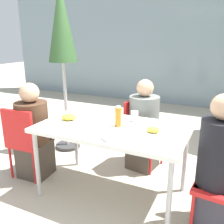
{
  "coord_description": "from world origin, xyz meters",
  "views": [
    {
      "loc": [
        0.99,
        -2.09,
        1.59
      ],
      "look_at": [
        0.0,
        0.0,
        0.9
      ],
      "focal_mm": 40.0,
      "sensor_mm": 36.0,
      "label": 1
    }
  ],
  "objects": [
    {
      "name": "chair_right",
      "position": [
        1.04,
        -0.02,
        0.5
      ],
      "size": [
        0.44,
        0.44,
        0.85
      ],
      "rotation": [
        0.0,
        0.0,
        3.04
      ],
      "color": "red",
      "rests_on": "ground"
    },
    {
      "name": "ground_plane",
      "position": [
        0.0,
        0.0,
        0.0
      ],
      "size": [
        24.0,
        24.0,
        0.0
      ],
      "primitive_type": "plane",
      "color": "#B2A893"
    },
    {
      "name": "chair_far",
      "position": [
        0.04,
        0.73,
        0.5
      ],
      "size": [
        0.46,
        0.46,
        0.85
      ],
      "rotation": [
        0.0,
        0.0,
        -1.73
      ],
      "color": "red",
      "rests_on": "ground"
    },
    {
      "name": "salad_bowl",
      "position": [
        0.14,
        -0.27,
        0.78
      ],
      "size": [
        0.19,
        0.19,
        0.05
      ],
      "color": "white",
      "rests_on": "dining_table"
    },
    {
      "name": "closed_umbrella",
      "position": [
        -1.1,
        0.76,
        1.71
      ],
      "size": [
        0.39,
        0.39,
        2.31
      ],
      "color": "#333333",
      "rests_on": "ground"
    },
    {
      "name": "chair_left",
      "position": [
        -1.03,
        -0.13,
        0.5
      ],
      "size": [
        0.42,
        0.42,
        0.85
      ],
      "rotation": [
        0.0,
        0.0,
        0.05
      ],
      "color": "red",
      "rests_on": "ground"
    },
    {
      "name": "plate_1",
      "position": [
        -0.48,
        -0.03,
        0.78
      ],
      "size": [
        0.28,
        0.28,
        0.07
      ],
      "color": "white",
      "rests_on": "dining_table"
    },
    {
      "name": "person_right",
      "position": [
        0.98,
        -0.1,
        0.57
      ],
      "size": [
        0.31,
        0.31,
        1.19
      ],
      "rotation": [
        0.0,
        0.0,
        3.04
      ],
      "color": "#383842",
      "rests_on": "ground"
    },
    {
      "name": "bottle",
      "position": [
        0.05,
        0.04,
        0.85
      ],
      "size": [
        0.07,
        0.07,
        0.21
      ],
      "color": "#B7751E",
      "rests_on": "dining_table"
    },
    {
      "name": "dining_table",
      "position": [
        0.0,
        0.0,
        0.69
      ],
      "size": [
        1.47,
        0.84,
        0.75
      ],
      "color": "white",
      "rests_on": "ground"
    },
    {
      "name": "person_far",
      "position": [
        0.11,
        0.67,
        0.53
      ],
      "size": [
        0.37,
        0.37,
        1.13
      ],
      "rotation": [
        0.0,
        0.0,
        -1.73
      ],
      "color": "#473D33",
      "rests_on": "ground"
    },
    {
      "name": "plate_0",
      "position": [
        0.42,
        -0.01,
        0.77
      ],
      "size": [
        0.21,
        0.21,
        0.06
      ],
      "color": "white",
      "rests_on": "dining_table"
    },
    {
      "name": "person_left",
      "position": [
        -0.98,
        -0.05,
        0.52
      ],
      "size": [
        0.37,
        0.37,
        1.12
      ],
      "rotation": [
        0.0,
        0.0,
        0.05
      ],
      "color": "#473D33",
      "rests_on": "ground"
    },
    {
      "name": "drinking_cup",
      "position": [
        0.14,
        0.25,
        0.81
      ],
      "size": [
        0.08,
        0.08,
        0.11
      ],
      "color": "silver",
      "rests_on": "dining_table"
    },
    {
      "name": "building_facade",
      "position": [
        0.0,
        4.09,
        1.5
      ],
      "size": [
        10.0,
        0.2,
        3.0
      ],
      "color": "gray",
      "rests_on": "ground"
    }
  ]
}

